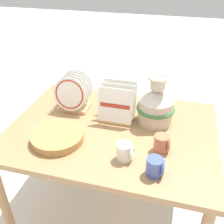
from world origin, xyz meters
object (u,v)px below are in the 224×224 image
dish_rack_round_plates (73,95)px  mug_cream_glaze (125,152)px  ceramic_vase (156,104)px  dish_rack_square_plates (117,108)px  mug_cobalt_glaze (155,167)px  mug_terracotta_glaze (162,143)px  wicker_charger_stack (57,137)px

dish_rack_round_plates → mug_cream_glaze: dish_rack_round_plates is taller
ceramic_vase → dish_rack_square_plates: (-0.23, -0.03, -0.04)m
dish_rack_square_plates → mug_cobalt_glaze: size_ratio=2.49×
ceramic_vase → mug_cream_glaze: ceramic_vase is taller
mug_cobalt_glaze → mug_cream_glaze: bearing=156.9°
dish_rack_square_plates → mug_terracotta_glaze: 0.38m
dish_rack_square_plates → wicker_charger_stack: size_ratio=0.80×
ceramic_vase → mug_cream_glaze: (-0.10, -0.38, -0.08)m
dish_rack_round_plates → mug_terracotta_glaze: 0.67m
dish_rack_round_plates → ceramic_vase: bearing=-1.5°
dish_rack_round_plates → mug_cobalt_glaze: 0.75m
dish_rack_round_plates → mug_cobalt_glaze: bearing=-37.9°
mug_terracotta_glaze → mug_cream_glaze: same height
mug_terracotta_glaze → wicker_charger_stack: bearing=-173.6°
wicker_charger_stack → mug_cream_glaze: 0.40m
ceramic_vase → mug_terracotta_glaze: 0.28m
ceramic_vase → mug_terracotta_glaze: (0.07, -0.26, -0.08)m
dish_rack_square_plates → dish_rack_round_plates: bearing=171.6°
mug_cobalt_glaze → dish_rack_square_plates: bearing=124.5°
dish_rack_round_plates → wicker_charger_stack: bearing=-83.1°
dish_rack_square_plates → mug_cream_glaze: 0.37m
dish_rack_square_plates → mug_cream_glaze: bearing=-69.9°
mug_cobalt_glaze → mug_cream_glaze: (-0.16, 0.07, 0.00)m
mug_cobalt_glaze → mug_cream_glaze: same height
dish_rack_square_plates → wicker_charger_stack: dish_rack_square_plates is taller
mug_cobalt_glaze → ceramic_vase: bearing=97.5°
ceramic_vase → dish_rack_square_plates: bearing=-172.3°
mug_terracotta_glaze → dish_rack_round_plates: bearing=155.2°
mug_cream_glaze → wicker_charger_stack: bearing=172.5°
wicker_charger_stack → mug_cream_glaze: (0.39, -0.05, 0.02)m
dish_rack_round_plates → mug_cream_glaze: (0.43, -0.39, -0.06)m
ceramic_vase → dish_rack_round_plates: bearing=178.5°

